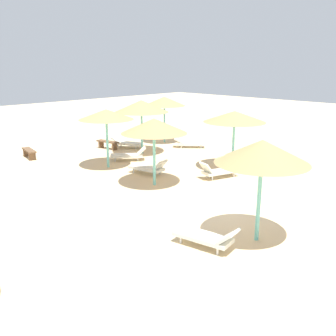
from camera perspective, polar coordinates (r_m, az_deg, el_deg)
The scene contains 15 objects.
ground_plane at distance 13.22m, azimuth 9.35°, elevation -7.48°, with size 80.00×80.00×0.00m, color beige.
parasol_0 at distance 21.83m, azimuth -3.97°, elevation 9.12°, with size 3.07×3.07×3.05m.
parasol_1 at distance 18.76m, azimuth 9.85°, elevation 7.50°, with size 2.99×2.99×2.85m.
parasol_2 at distance 11.03m, azimuth 13.79°, elevation 2.33°, with size 2.68×2.68×3.03m.
parasol_4 at distance 25.00m, azimuth -0.54°, elevation 9.86°, with size 2.69×2.69×2.97m.
parasol_5 at distance 15.95m, azimuth -2.09°, elevation 6.24°, with size 2.76×2.76×2.87m.
parasol_6 at distance 19.04m, azimuth -9.17°, elevation 7.81°, with size 2.67×2.67×2.90m.
lounger_0 at distance 23.82m, azimuth -6.22°, elevation 3.75°, with size 1.38×2.00×0.67m.
lounger_1 at distance 17.61m, azimuth 7.46°, elevation -0.42°, with size 1.95×1.15×0.81m.
lounger_2 at distance 11.11m, azimuth 5.79°, elevation -10.13°, with size 0.95×1.97×0.72m.
lounger_4 at distance 23.79m, azimuth 3.14°, elevation 3.80°, with size 1.75×1.86×0.62m.
lounger_5 at distance 18.01m, azimuth -2.87°, elevation 0.04°, with size 0.99×1.95×0.78m.
lounger_6 at distance 20.65m, azimuth -5.79°, elevation 1.98°, with size 1.84×1.71×0.74m.
bench_0 at distance 22.39m, azimuth -19.91°, elevation 2.25°, with size 0.68×1.55×0.49m.
bench_2 at distance 23.64m, azimuth -8.94°, elevation 3.65°, with size 0.67×1.55×0.49m.
Camera 1 is at (-10.02, -6.95, 5.10)m, focal length 41.08 mm.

